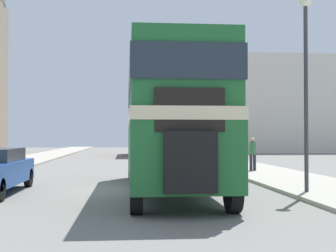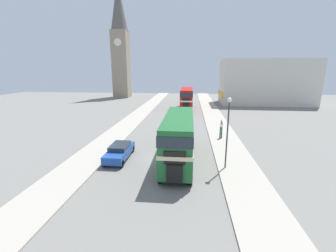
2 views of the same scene
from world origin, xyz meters
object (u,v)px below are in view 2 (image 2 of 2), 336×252
pedestrian_walking (221,131)px  church_tower (120,39)px  street_lamp (228,123)px  double_decker_bus (179,135)px  bicycle_on_pavement (222,123)px  car_parked_near (120,151)px  bus_distant (187,97)px

pedestrian_walking → church_tower: bearing=120.8°
pedestrian_walking → street_lamp: (-0.70, -8.44, 2.95)m
pedestrian_walking → double_decker_bus: bearing=-123.7°
bicycle_on_pavement → church_tower: church_tower is taller
pedestrian_walking → church_tower: (-24.27, 40.75, 15.56)m
double_decker_bus → pedestrian_walking: size_ratio=6.71×
bicycle_on_pavement → pedestrian_walking: bearing=-98.4°
car_parked_near → bicycle_on_pavement: (11.14, 13.74, -0.24)m
bus_distant → car_parked_near: bearing=-101.5°
bus_distant → church_tower: (-19.79, 19.83, 14.02)m
double_decker_bus → street_lamp: size_ratio=1.80×
double_decker_bus → pedestrian_walking: double_decker_bus is taller
car_parked_near → pedestrian_walking: 12.42m
double_decker_bus → bicycle_on_pavement: bearing=67.5°
bicycle_on_pavement → car_parked_near: bearing=-129.0°
bus_distant → street_lamp: size_ratio=1.78×
bicycle_on_pavement → church_tower: size_ratio=0.05×
car_parked_near → bus_distant: bearing=78.5°
double_decker_bus → car_parked_near: (-5.47, -0.09, -1.74)m
pedestrian_walking → bus_distant: bearing=102.1°
pedestrian_walking → church_tower: size_ratio=0.05×
bicycle_on_pavement → street_lamp: size_ratio=0.30×
pedestrian_walking → bicycle_on_pavement: 6.71m
street_lamp → church_tower: (-23.57, 49.18, 12.62)m
car_parked_near → pedestrian_walking: bearing=35.0°
pedestrian_walking → street_lamp: size_ratio=0.27×
bus_distant → car_parked_near: size_ratio=2.26×
double_decker_bus → bicycle_on_pavement: size_ratio=6.00×
car_parked_near → church_tower: church_tower is taller
double_decker_bus → street_lamp: 4.49m
bus_distant → bicycle_on_pavement: bus_distant is taller
bus_distant → pedestrian_walking: bearing=-77.9°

